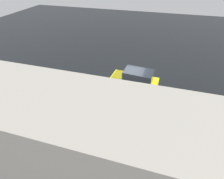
{
  "coord_description": "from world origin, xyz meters",
  "views": [
    {
      "loc": [
        -2.24,
        12.46,
        9.21
      ],
      "look_at": [
        0.93,
        1.66,
        0.9
      ],
      "focal_mm": 28.0,
      "sensor_mm": 36.0,
      "label": 1
    }
  ],
  "objects_px": {
    "fire_hydrant": "(79,100)",
    "sign_post": "(64,94)",
    "moving_hatchback": "(135,81)",
    "pedestrian": "(67,90)"
  },
  "relations": [
    {
      "from": "fire_hydrant",
      "to": "sign_post",
      "type": "height_order",
      "value": "sign_post"
    },
    {
      "from": "moving_hatchback",
      "to": "sign_post",
      "type": "height_order",
      "value": "sign_post"
    },
    {
      "from": "pedestrian",
      "to": "moving_hatchback",
      "type": "bearing_deg",
      "value": -151.77
    },
    {
      "from": "pedestrian",
      "to": "sign_post",
      "type": "height_order",
      "value": "sign_post"
    },
    {
      "from": "fire_hydrant",
      "to": "pedestrian",
      "type": "xyz_separation_m",
      "value": [
        1.1,
        -0.25,
        0.56
      ]
    },
    {
      "from": "moving_hatchback",
      "to": "pedestrian",
      "type": "bearing_deg",
      "value": 28.23
    },
    {
      "from": "moving_hatchback",
      "to": "sign_post",
      "type": "relative_size",
      "value": 1.68
    },
    {
      "from": "pedestrian",
      "to": "sign_post",
      "type": "xyz_separation_m",
      "value": [
        -0.49,
        1.26,
        0.62
      ]
    },
    {
      "from": "moving_hatchback",
      "to": "fire_hydrant",
      "type": "distance_m",
      "value": 4.87
    },
    {
      "from": "moving_hatchback",
      "to": "pedestrian",
      "type": "height_order",
      "value": "moving_hatchback"
    }
  ]
}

